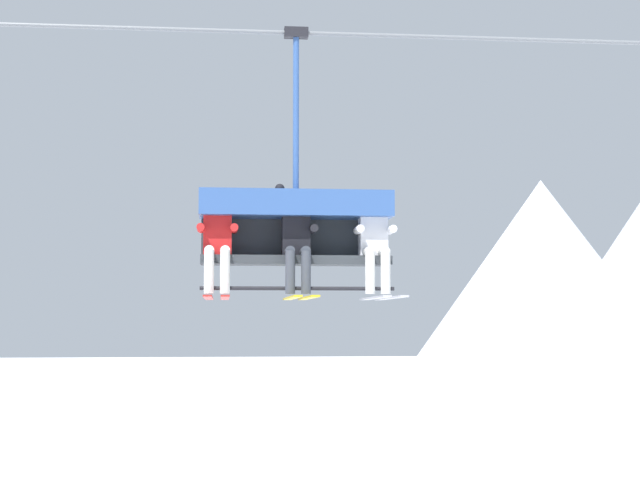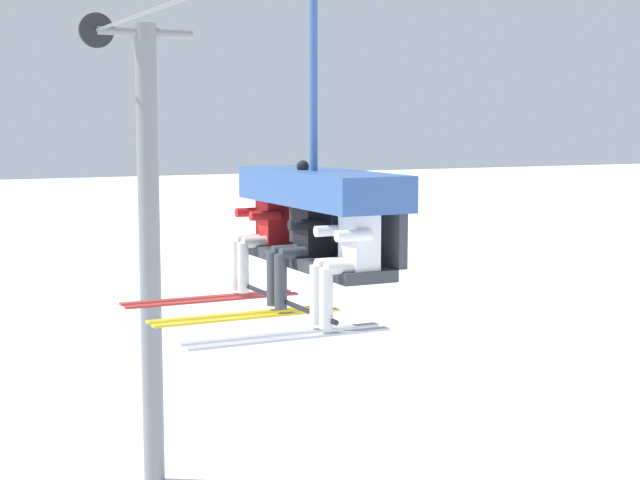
% 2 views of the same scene
% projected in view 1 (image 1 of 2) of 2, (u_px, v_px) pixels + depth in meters
% --- Properties ---
extents(mountain_peak_west, '(16.75, 16.75, 11.79)m').
position_uv_depth(mountain_peak_west, '(543.00, 289.00, 52.47)').
color(mountain_peak_west, white).
rests_on(mountain_peak_west, ground_plane).
extents(lift_cable, '(17.24, 0.05, 0.05)m').
position_uv_depth(lift_cable, '(250.00, 32.00, 11.42)').
color(lift_cable, slate).
extents(chairlift_chair, '(2.22, 0.74, 3.09)m').
position_uv_depth(chairlift_chair, '(295.00, 216.00, 11.37)').
color(chairlift_chair, '#33383D').
extents(skier_red, '(0.46, 1.70, 1.23)m').
position_uv_depth(skier_red, '(217.00, 240.00, 11.04)').
color(skier_red, red).
extents(skier_black, '(0.48, 1.70, 1.34)m').
position_uv_depth(skier_black, '(296.00, 239.00, 11.14)').
color(skier_black, black).
extents(skier_white, '(0.46, 1.70, 1.23)m').
position_uv_depth(skier_white, '(375.00, 242.00, 11.22)').
color(skier_white, silver).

